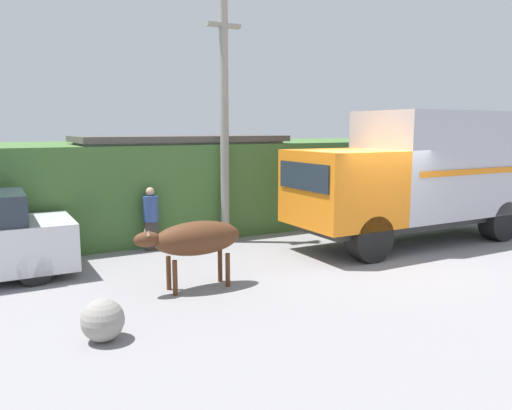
# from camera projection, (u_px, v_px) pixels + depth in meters

# --- Properties ---
(ground_plane) EXTENTS (60.00, 60.00, 0.00)m
(ground_plane) POSITION_uv_depth(u_px,v_px,m) (377.00, 259.00, 11.57)
(ground_plane) COLOR gray
(hillside_embankment) EXTENTS (32.00, 5.30, 2.57)m
(hillside_embankment) POSITION_uv_depth(u_px,v_px,m) (251.00, 180.00, 16.79)
(hillside_embankment) COLOR #426B33
(hillside_embankment) RESTS_ON ground_plane
(building_backdrop) EXTENTS (5.70, 2.70, 2.79)m
(building_backdrop) POSITION_uv_depth(u_px,v_px,m) (181.00, 184.00, 14.29)
(building_backdrop) COLOR #B2BCAD
(building_backdrop) RESTS_ON ground_plane
(cargo_truck) EXTENTS (7.32, 2.29, 3.43)m
(cargo_truck) POSITION_uv_depth(u_px,v_px,m) (428.00, 172.00, 13.12)
(cargo_truck) COLOR #2D2D2D
(cargo_truck) RESTS_ON ground_plane
(brown_cow) EXTENTS (2.06, 0.64, 1.29)m
(brown_cow) POSITION_uv_depth(u_px,v_px,m) (196.00, 239.00, 9.30)
(brown_cow) COLOR #512D19
(brown_cow) RESTS_ON ground_plane
(pedestrian_on_hill) EXTENTS (0.42, 0.42, 1.57)m
(pedestrian_on_hill) POSITION_uv_depth(u_px,v_px,m) (151.00, 216.00, 12.29)
(pedestrian_on_hill) COLOR #38332D
(pedestrian_on_hill) RESTS_ON ground_plane
(utility_pole) EXTENTS (0.90, 0.22, 6.31)m
(utility_pole) POSITION_uv_depth(u_px,v_px,m) (224.00, 118.00, 12.82)
(utility_pole) COLOR gray
(utility_pole) RESTS_ON ground_plane
(roadside_rock) EXTENTS (0.61, 0.61, 0.61)m
(roadside_rock) POSITION_uv_depth(u_px,v_px,m) (103.00, 320.00, 7.08)
(roadside_rock) COLOR gray
(roadside_rock) RESTS_ON ground_plane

